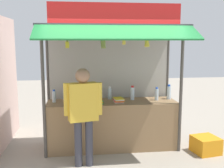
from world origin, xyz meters
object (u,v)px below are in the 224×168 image
Objects in this scene: water_bottle_mid_left at (157,94)px; magazine_stack_right at (80,102)px; water_bottle_rear_center at (54,96)px; banana_bunch_rightmost at (147,43)px; water_bottle_far_left at (169,92)px; plastic_crate at (206,145)px; water_bottle_mid_right at (65,94)px; magazine_stack_back_left at (119,100)px; magazine_stack_back_right at (97,102)px; banana_bunch_leftmost at (124,41)px; vendor_person at (83,108)px; water_bottle_left at (132,93)px; banana_bunch_inner_right at (103,44)px; banana_bunch_inner_left at (67,44)px; water_bottle_far_right at (110,93)px.

magazine_stack_right is at bearing -173.28° from water_bottle_mid_left.
water_bottle_rear_center is 2.06m from banana_bunch_rightmost.
plastic_crate is at bearing -46.22° from water_bottle_far_left.
water_bottle_rear_center is (-0.20, -0.17, -0.00)m from water_bottle_mid_right.
plastic_crate is at bearing -15.52° from magazine_stack_back_left.
water_bottle_mid_right reaches higher than magazine_stack_right.
water_bottle_mid_right is 0.26m from water_bottle_rear_center.
magazine_stack_back_right is 1.17× the size of banana_bunch_leftmost.
magazine_stack_back_right is 0.16× the size of vendor_person.
vendor_person is 2.50m from plastic_crate.
magazine_stack_back_right is (-0.43, -0.06, -0.01)m from magazine_stack_back_left.
vendor_person is at bearing -173.35° from plastic_crate.
banana_bunch_rightmost is 0.16× the size of vendor_person.
vendor_person reaches higher than plastic_crate.
banana_bunch_inner_right is at bearing -138.82° from water_bottle_left.
water_bottle_left is at bearing 23.91° from banana_bunch_inner_left.
water_bottle_mid_right is 0.95× the size of magazine_stack_back_right.
water_bottle_far_left is 1.30m from banana_bunch_rightmost.
water_bottle_far_left is 2.31m from banana_bunch_inner_left.
magazine_stack_back_left is (-0.79, -0.07, -0.09)m from water_bottle_mid_left.
water_bottle_left is 0.65× the size of plastic_crate.
plastic_crate is at bearing -8.08° from magazine_stack_right.
water_bottle_far_left is at bearing 7.88° from magazine_stack_right.
water_bottle_mid_left is 1.35m from plastic_crate.
banana_bunch_inner_right reaches higher than water_bottle_far_left.
vendor_person is at bearing -86.14° from magazine_stack_right.
water_bottle_mid_left is (1.84, -0.23, 0.00)m from water_bottle_mid_right.
banana_bunch_inner_left is at bearing 178.96° from plastic_crate.
banana_bunch_leftmost is at bearing 179.88° from banana_bunch_rightmost.
water_bottle_left is 1.09m from magazine_stack_right.
banana_bunch_inner_right is (-1.40, -0.54, 0.99)m from water_bottle_far_left.
vendor_person reaches higher than water_bottle_far_left.
magazine_stack_back_right is 0.97× the size of banana_bunch_rightmost.
banana_bunch_inner_right is at bearing -0.00° from banana_bunch_inner_left.
water_bottle_rear_center is 1.26m from magazine_stack_back_left.
water_bottle_rear_center is 1.47m from banana_bunch_inner_right.
banana_bunch_inner_right is 0.67× the size of plastic_crate.
magazine_stack_right is (-1.05, -0.27, -0.10)m from water_bottle_left.
magazine_stack_back_left is 0.66× the size of plastic_crate.
banana_bunch_inner_left reaches higher than water_bottle_far_left.
water_bottle_left reaches higher than water_bottle_rear_center.
banana_bunch_leftmost and banana_bunch_inner_right have the same top height.
water_bottle_mid_right is 0.73m from magazine_stack_back_right.
water_bottle_far_left is at bearing 0.34° from water_bottle_rear_center.
water_bottle_mid_left is 0.96× the size of banana_bunch_rightmost.
banana_bunch_rightmost is (-0.62, -0.54, 1.01)m from water_bottle_far_left.
water_bottle_far_right is at bearing 104.54° from banana_bunch_leftmost.
water_bottle_far_right is 0.15× the size of vendor_person.
water_bottle_mid_right is at bearing 95.79° from vendor_person.
water_bottle_rear_center is 1.56m from water_bottle_left.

